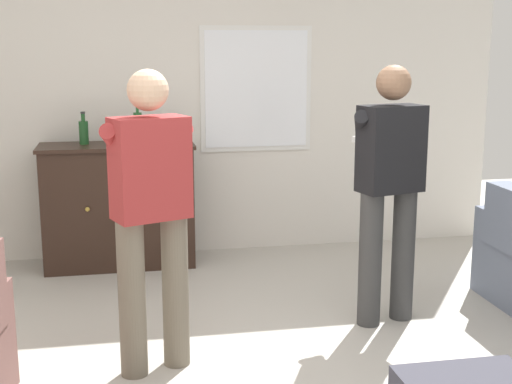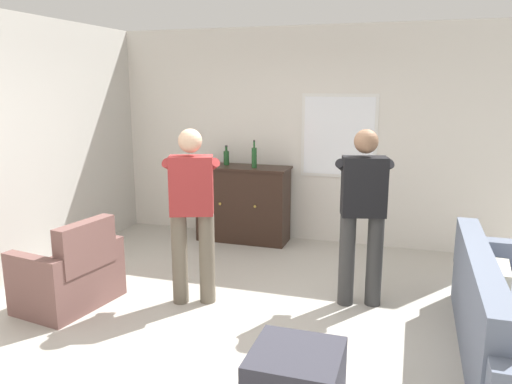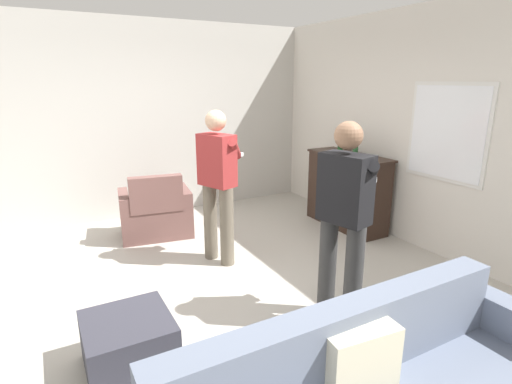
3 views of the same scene
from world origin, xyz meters
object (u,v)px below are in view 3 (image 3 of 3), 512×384
armchair (156,214)px  bottle_wine_green (340,144)px  person_standing_left (218,180)px  sideboard_cabinet (347,191)px  ottoman (129,344)px  bottle_liquor_amber (356,146)px  person_standing_right (344,214)px

armchair → bottle_wine_green: 2.68m
armchair → person_standing_left: (1.09, 0.42, 0.65)m
sideboard_cabinet → ottoman: bearing=-65.5°
sideboard_cabinet → bottle_wine_green: 0.66m
bottle_liquor_amber → ottoman: size_ratio=0.61×
bottle_wine_green → bottle_liquor_amber: bottle_liquor_amber is taller
bottle_wine_green → ottoman: size_ratio=0.45×
person_standing_right → armchair: bearing=-161.9°
sideboard_cabinet → bottle_liquor_amber: 0.67m
person_standing_left → person_standing_right: (1.53, 0.43, 0.00)m
bottle_wine_green → person_standing_left: bearing=-78.0°
armchair → person_standing_left: person_standing_left is taller
bottle_liquor_amber → person_standing_left: person_standing_left is taller
bottle_wine_green → person_standing_right: size_ratio=0.16×
armchair → bottle_wine_green: size_ratio=3.69×
person_standing_right → sideboard_cabinet: bearing=137.8°
sideboard_cabinet → ottoman: 3.59m
armchair → ottoman: armchair is taller
armchair → person_standing_right: (2.62, 0.86, 0.65)m
armchair → sideboard_cabinet: sideboard_cabinet is taller
bottle_liquor_amber → ottoman: 3.58m
bottle_liquor_amber → person_standing_right: person_standing_right is taller
bottle_liquor_amber → sideboard_cabinet: bearing=161.1°
person_standing_left → person_standing_right: bearing=15.8°
person_standing_right → bottle_wine_green: bearing=140.7°
ottoman → person_standing_left: size_ratio=0.35×
bottle_liquor_amber → ottoman: bottle_liquor_amber is taller
bottle_wine_green → person_standing_left: size_ratio=0.16×
sideboard_cabinet → bottle_wine_green: bottle_wine_green is taller
sideboard_cabinet → person_standing_right: person_standing_right is taller
bottle_wine_green → person_standing_left: (0.43, -2.04, -0.18)m
armchair → bottle_liquor_amber: size_ratio=2.70×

